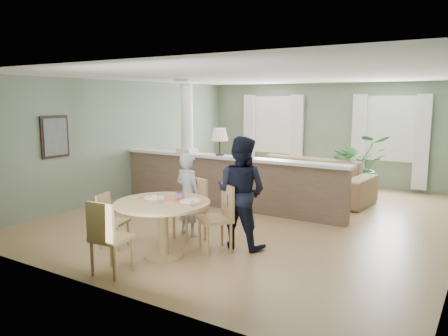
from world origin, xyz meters
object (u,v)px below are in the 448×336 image
Objects in this scene: sofa at (302,179)px; chair_side at (110,218)px; dining_table at (163,213)px; child_person at (188,194)px; houseplant at (358,165)px; chair_far_man at (220,215)px; chair_far_boy at (193,206)px; chair_near at (107,235)px; man_person at (241,192)px.

sofa reaches higher than chair_side.
child_person reaches higher than dining_table.
houseplant reaches higher than chair_far_man.
dining_table is 0.98× the size of child_person.
houseplant is at bearing 90.81° from chair_far_boy.
chair_far_man is 1.20× the size of chair_side.
chair_far_man is at bearing -119.74° from chair_near.
chair_near is at bearing -101.24° from dining_table.
chair_far_boy is 1.19× the size of chair_side.
man_person reaches higher than sofa.
chair_side is 0.49× the size of man_person.
child_person is at bearing 166.93° from chair_far_boy.
houseplant is 0.86× the size of man_person.
houseplant is at bearing 45.26° from sofa.
houseplant is 6.61m from chair_near.
man_person is at bearing 21.79° from chair_far_boy.
houseplant is 4.92m from chair_far_man.
chair_far_boy is at bearing -164.17° from chair_far_man.
sofa is 3.72m from man_person.
child_person is at bearing -44.40° from chair_side.
houseplant reaches higher than dining_table.
chair_near reaches higher than chair_far_boy.
chair_side is 2.07m from man_person.
chair_side is (-1.53, -0.78, -0.09)m from chair_far_man.
man_person is (-0.56, -4.54, 0.12)m from houseplant.
sofa is at bearing -83.31° from man_person.
chair_far_man is 0.95m from child_person.
houseplant reaches higher than child_person.
chair_side is (-1.24, -4.77, 0.01)m from sofa.
man_person is at bearing -78.13° from sofa.
dining_table is 1.63× the size of chair_side.
chair_far_boy is at bearing -53.34° from chair_side.
sofa is 4.93m from chair_side.
chair_side is 1.34m from child_person.
chair_side is (-0.99, -0.10, -0.20)m from dining_table.
sofa is at bearing -89.89° from child_person.
sofa is at bearing 86.90° from dining_table.
chair_far_boy is at bearing 158.16° from child_person.
houseplant reaches higher than sofa.
houseplant is at bearing -97.49° from man_person.
sofa is 5.59m from chair_near.
chair_far_boy is 0.74m from chair_far_man.
houseplant is 4.58m from man_person.
child_person reaches higher than sofa.
sofa is at bearing -139.45° from houseplant.
chair_far_man reaches higher than sofa.
chair_side is at bearing 69.37° from child_person.
chair_far_boy is at bearing 99.40° from dining_table.
man_person reaches higher than dining_table.
chair_far_boy reaches higher than chair_side.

